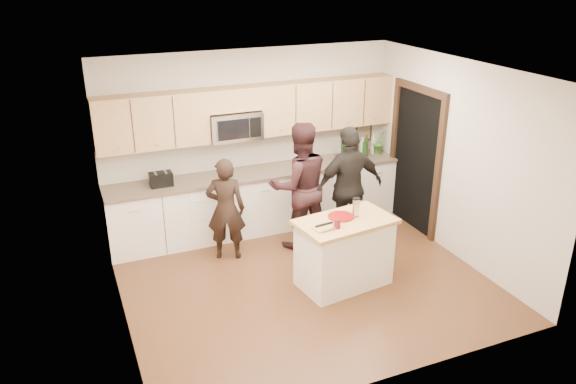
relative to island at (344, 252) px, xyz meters
name	(u,v)px	position (x,y,z in m)	size (l,w,h in m)	color
floor	(304,281)	(-0.43, 0.25, -0.45)	(4.50, 4.50, 0.00)	#512C1B
room_shell	(306,154)	(-0.43, 0.25, 1.28)	(4.52, 4.02, 2.71)	#BBAF9F
back_cabinetry	(259,200)	(-0.43, 1.94, 0.02)	(4.50, 0.66, 0.94)	white
upper_cabinetry	(256,110)	(-0.40, 2.09, 1.39)	(4.50, 0.33, 0.75)	tan
microwave	(234,126)	(-0.74, 2.05, 1.20)	(0.76, 0.41, 0.40)	silver
doorway	(416,155)	(1.80, 1.15, 0.70)	(0.06, 1.25, 2.20)	black
framed_picture	(363,130)	(1.52, 2.24, 0.83)	(0.30, 0.03, 0.38)	black
dish_towel	(200,194)	(-1.38, 1.75, 0.35)	(0.34, 0.60, 0.48)	white
island	(344,252)	(0.00, 0.00, 0.00)	(1.28, 0.85, 0.90)	white
red_plate	(341,216)	(-0.01, 0.10, 0.45)	(0.33, 0.33, 0.02)	maroon
box_grater	(356,206)	(0.17, 0.05, 0.58)	(0.08, 0.06, 0.23)	silver
drink_glass	(337,224)	(-0.20, -0.16, 0.50)	(0.08, 0.08, 0.11)	maroon
cutting_board	(324,228)	(-0.35, -0.12, 0.46)	(0.24, 0.17, 0.02)	tan
tongs	(324,224)	(-0.33, -0.06, 0.47)	(0.24, 0.03, 0.02)	black
knife	(329,229)	(-0.32, -0.20, 0.47)	(0.20, 0.02, 0.01)	silver
toaster	(161,179)	(-1.88, 1.92, 0.58)	(0.31, 0.20, 0.19)	black
bottle_cluster	(361,146)	(1.32, 1.94, 0.66)	(0.68, 0.31, 0.38)	black
orchid	(379,141)	(1.67, 1.97, 0.69)	(0.23, 0.18, 0.41)	#3C722D
woman_left	(226,209)	(-1.15, 1.26, 0.27)	(0.53, 0.35, 1.45)	black
woman_center	(300,186)	(-0.08, 1.20, 0.47)	(0.90, 0.70, 1.84)	black
woman_right	(349,187)	(0.57, 0.96, 0.43)	(1.04, 0.43, 1.77)	black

